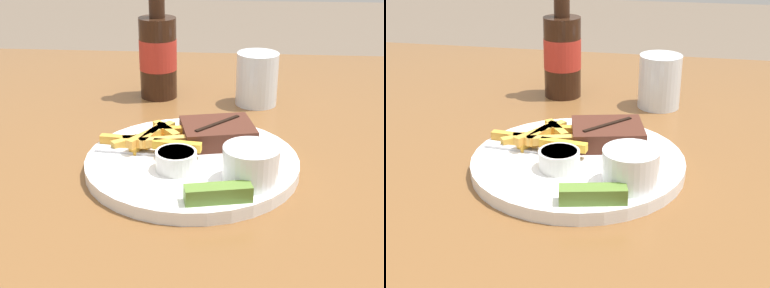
{
  "view_description": "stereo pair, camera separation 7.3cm",
  "coord_description": "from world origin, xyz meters",
  "views": [
    {
      "loc": [
        0.05,
        -0.66,
        1.09
      ],
      "look_at": [
        0.0,
        0.0,
        0.79
      ],
      "focal_mm": 50.0,
      "sensor_mm": 36.0,
      "label": 1
    },
    {
      "loc": [
        0.13,
        -0.65,
        1.09
      ],
      "look_at": [
        0.0,
        0.0,
        0.79
      ],
      "focal_mm": 50.0,
      "sensor_mm": 36.0,
      "label": 2
    }
  ],
  "objects": [
    {
      "name": "beer_bottle",
      "position": [
        -0.09,
        0.3,
        0.83
      ],
      "size": [
        0.07,
        0.07,
        0.24
      ],
      "color": "black",
      "rests_on": "dining_table"
    },
    {
      "name": "steak_portion",
      "position": [
        0.03,
        0.06,
        0.78
      ],
      "size": [
        0.12,
        0.1,
        0.03
      ],
      "color": "#472319",
      "rests_on": "dinner_plate"
    },
    {
      "name": "knife_utensil",
      "position": [
        -0.01,
        0.04,
        0.77
      ],
      "size": [
        0.08,
        0.16,
        0.01
      ],
      "rotation": [
        0.0,
        0.0,
        1.2
      ],
      "color": "#B7B7BC",
      "rests_on": "dinner_plate"
    },
    {
      "name": "dining_table",
      "position": [
        0.0,
        0.0,
        0.68
      ],
      "size": [
        1.44,
        1.27,
        0.75
      ],
      "color": "brown",
      "rests_on": "ground_plane"
    },
    {
      "name": "fork_utensil",
      "position": [
        -0.08,
        0.01,
        0.77
      ],
      "size": [
        0.13,
        0.02,
        0.0
      ],
      "rotation": [
        0.0,
        0.0,
        6.2
      ],
      "color": "#B7B7BC",
      "rests_on": "dinner_plate"
    },
    {
      "name": "coleslaw_cup",
      "position": [
        0.08,
        -0.06,
        0.79
      ],
      "size": [
        0.07,
        0.07,
        0.05
      ],
      "color": "white",
      "rests_on": "dinner_plate"
    },
    {
      "name": "pickle_spear",
      "position": [
        0.04,
        -0.12,
        0.78
      ],
      "size": [
        0.08,
        0.04,
        0.02
      ],
      "color": "#567A2D",
      "rests_on": "dinner_plate"
    },
    {
      "name": "fries_pile",
      "position": [
        -0.05,
        0.04,
        0.78
      ],
      "size": [
        0.15,
        0.09,
        0.02
      ],
      "color": "gold",
      "rests_on": "dinner_plate"
    },
    {
      "name": "drinking_glass",
      "position": [
        0.1,
        0.27,
        0.8
      ],
      "size": [
        0.08,
        0.08,
        0.1
      ],
      "color": "silver",
      "rests_on": "dining_table"
    },
    {
      "name": "dipping_sauce_cup",
      "position": [
        -0.02,
        -0.04,
        0.78
      ],
      "size": [
        0.05,
        0.05,
        0.03
      ],
      "color": "silver",
      "rests_on": "dinner_plate"
    },
    {
      "name": "dinner_plate",
      "position": [
        0.0,
        0.0,
        0.76
      ],
      "size": [
        0.3,
        0.3,
        0.02
      ],
      "color": "white",
      "rests_on": "dining_table"
    }
  ]
}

